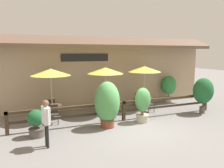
{
  "coord_description": "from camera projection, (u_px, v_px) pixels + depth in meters",
  "views": [
    {
      "loc": [
        -4.36,
        -8.27,
        3.28
      ],
      "look_at": [
        -0.42,
        1.52,
        1.76
      ],
      "focal_mm": 35.0,
      "sensor_mm": 36.0,
      "label": 1
    }
  ],
  "objects": [
    {
      "name": "ground_plane",
      "position": [
        134.0,
        127.0,
        9.67
      ],
      "size": [
        60.0,
        60.0,
        0.0
      ],
      "primitive_type": "plane",
      "color": "slate"
    },
    {
      "name": "building_facade",
      "position": [
        102.0,
        71.0,
        13.13
      ],
      "size": [
        14.28,
        1.49,
        4.23
      ],
      "color": "tan",
      "rests_on": "ground"
    },
    {
      "name": "patio_railing",
      "position": [
        124.0,
        107.0,
        10.53
      ],
      "size": [
        10.4,
        0.14,
        0.95
      ],
      "color": "#3D2D1E",
      "rests_on": "ground"
    },
    {
      "name": "patio_umbrella_near",
      "position": [
        51.0,
        72.0,
        10.55
      ],
      "size": [
        1.91,
        1.91,
        2.54
      ],
      "color": "#B7B2A8",
      "rests_on": "ground"
    },
    {
      "name": "dining_table_near",
      "position": [
        52.0,
        108.0,
        10.8
      ],
      "size": [
        0.94,
        0.94,
        0.7
      ],
      "color": "#4C3826",
      "rests_on": "ground"
    },
    {
      "name": "chair_near_streetside",
      "position": [
        54.0,
        113.0,
        10.13
      ],
      "size": [
        0.48,
        0.48,
        0.87
      ],
      "rotation": [
        0.0,
        0.0,
        -0.15
      ],
      "color": "#332D28",
      "rests_on": "ground"
    },
    {
      "name": "chair_near_wallside",
      "position": [
        51.0,
        106.0,
        11.5
      ],
      "size": [
        0.43,
        0.43,
        0.87
      ],
      "rotation": [
        0.0,
        0.0,
        3.11
      ],
      "color": "#332D28",
      "rests_on": "ground"
    },
    {
      "name": "patio_umbrella_middle",
      "position": [
        105.0,
        71.0,
        11.49
      ],
      "size": [
        1.91,
        1.91,
        2.54
      ],
      "color": "#B7B2A8",
      "rests_on": "ground"
    },
    {
      "name": "dining_table_middle",
      "position": [
        106.0,
        104.0,
        11.75
      ],
      "size": [
        0.94,
        0.94,
        0.7
      ],
      "color": "#4C3826",
      "rests_on": "ground"
    },
    {
      "name": "chair_middle_streetside",
      "position": [
        110.0,
        108.0,
        11.1
      ],
      "size": [
        0.43,
        0.43,
        0.87
      ],
      "rotation": [
        0.0,
        0.0,
        0.02
      ],
      "color": "#332D28",
      "rests_on": "ground"
    },
    {
      "name": "chair_middle_wallside",
      "position": [
        102.0,
        102.0,
        12.41
      ],
      "size": [
        0.48,
        0.48,
        0.87
      ],
      "rotation": [
        0.0,
        0.0,
        3.3
      ],
      "color": "#332D28",
      "rests_on": "ground"
    },
    {
      "name": "patio_umbrella_far",
      "position": [
        144.0,
        69.0,
        12.55
      ],
      "size": [
        1.91,
        1.91,
        2.54
      ],
      "color": "#B7B2A8",
      "rests_on": "ground"
    },
    {
      "name": "dining_table_far",
      "position": [
        144.0,
        99.0,
        12.8
      ],
      "size": [
        0.94,
        0.94,
        0.7
      ],
      "color": "#4C3826",
      "rests_on": "ground"
    },
    {
      "name": "chair_far_streetside",
      "position": [
        149.0,
        103.0,
        12.15
      ],
      "size": [
        0.44,
        0.44,
        0.87
      ],
      "rotation": [
        0.0,
        0.0,
        0.05
      ],
      "color": "#332D28",
      "rests_on": "ground"
    },
    {
      "name": "chair_far_wallside",
      "position": [
        138.0,
        98.0,
        13.44
      ],
      "size": [
        0.51,
        0.51,
        0.87
      ],
      "rotation": [
        0.0,
        0.0,
        2.88
      ],
      "color": "#332D28",
      "rests_on": "ground"
    },
    {
      "name": "potted_plant_small_flowering",
      "position": [
        36.0,
        123.0,
        8.52
      ],
      "size": [
        0.68,
        0.63,
        1.08
      ],
      "color": "#564C47",
      "rests_on": "ground"
    },
    {
      "name": "potted_plant_tall_tropical",
      "position": [
        203.0,
        91.0,
        11.75
      ],
      "size": [
        1.12,
        1.0,
        1.93
      ],
      "color": "#564C47",
      "rests_on": "ground"
    },
    {
      "name": "potted_plant_corner_fern",
      "position": [
        143.0,
        103.0,
        10.3
      ],
      "size": [
        0.76,
        0.68,
        1.65
      ],
      "color": "#B7AD99",
      "rests_on": "ground"
    },
    {
      "name": "potted_plant_broad_leaf",
      "position": [
        107.0,
        103.0,
        9.53
      ],
      "size": [
        1.12,
        1.01,
        2.04
      ],
      "color": "brown",
      "rests_on": "ground"
    },
    {
      "name": "potted_plant_entrance_palm",
      "position": [
        169.0,
        86.0,
        14.41
      ],
      "size": [
        0.99,
        0.89,
        1.78
      ],
      "color": "#B7AD99",
      "rests_on": "ground"
    },
    {
      "name": "pedestrian",
      "position": [
        46.0,
        117.0,
        7.49
      ],
      "size": [
        0.28,
        0.59,
        1.69
      ],
      "rotation": [
        0.0,
        0.0,
        1.73
      ],
      "color": "black",
      "rests_on": "ground"
    }
  ]
}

